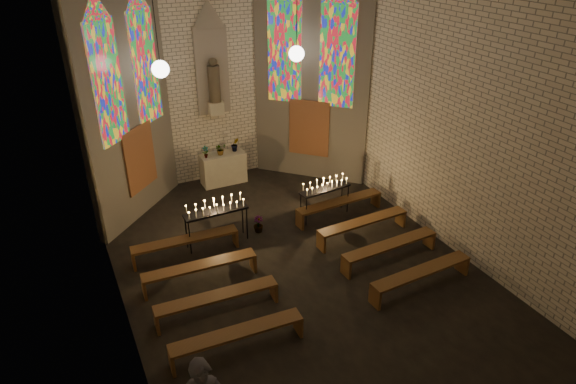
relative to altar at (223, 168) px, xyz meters
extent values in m
plane|color=black|center=(0.00, -5.45, -0.50)|extent=(12.00, 12.00, 0.00)
cube|color=#F1E4CA|center=(0.00, 0.55, 3.00)|extent=(8.00, 0.02, 7.00)
cube|color=#F1E4CA|center=(0.00, -11.45, 3.00)|extent=(8.00, 0.02, 7.00)
cube|color=#F1E4CA|center=(-4.00, -5.45, 3.00)|extent=(0.02, 12.00, 7.00)
cube|color=#F1E4CA|center=(4.00, -5.45, 3.00)|extent=(0.02, 12.00, 7.00)
cube|color=#F1E4CA|center=(-2.75, -0.70, 3.00)|extent=(2.72, 2.72, 7.00)
cube|color=#F1E4CA|center=(2.75, -0.70, 3.00)|extent=(2.72, 2.72, 7.00)
cube|color=#4C3F8C|center=(-3.21, -1.39, 3.50)|extent=(0.78, 0.78, 3.00)
cube|color=#4C3F8C|center=(-2.06, -0.24, 3.50)|extent=(0.78, 0.78, 3.00)
cube|color=#4C3F8C|center=(2.06, -0.24, 3.50)|extent=(0.78, 0.78, 3.00)
cube|color=#4C3F8C|center=(3.21, -1.39, 3.50)|extent=(0.78, 0.78, 3.00)
cube|color=brown|center=(-2.63, -0.82, 1.20)|extent=(0.95, 0.95, 1.80)
cube|color=brown|center=(2.63, -0.82, 1.20)|extent=(0.95, 0.95, 1.80)
cube|color=gray|center=(0.00, 0.47, 3.00)|extent=(1.00, 0.12, 2.60)
cone|color=gray|center=(0.00, 0.47, 4.65)|extent=(1.00, 1.00, 0.80)
cube|color=beige|center=(0.00, 0.33, 1.90)|extent=(0.45, 0.30, 0.40)
cylinder|color=brown|center=(0.00, 0.33, 2.65)|extent=(0.36, 0.36, 1.10)
sphere|color=brown|center=(0.00, 0.33, 3.30)|extent=(0.26, 0.26, 0.26)
sphere|color=white|center=(-1.90, -1.35, 3.70)|extent=(0.44, 0.44, 0.44)
cylinder|color=black|center=(-1.90, -1.35, 5.10)|extent=(0.02, 0.02, 2.80)
sphere|color=white|center=(1.90, -1.35, 3.70)|extent=(0.44, 0.44, 0.44)
cylinder|color=black|center=(1.90, -1.35, 5.10)|extent=(0.02, 0.02, 2.80)
cube|color=beige|center=(0.00, 0.00, 0.00)|extent=(1.40, 0.60, 1.00)
imported|color=#4C723F|center=(-0.55, -0.06, 0.69)|extent=(0.21, 0.16, 0.38)
imported|color=#4C723F|center=(-0.06, -0.02, 0.68)|extent=(0.38, 0.35, 0.37)
imported|color=#4C723F|center=(0.45, 0.04, 0.72)|extent=(0.26, 0.22, 0.45)
imported|color=#4C723F|center=(-0.16, -3.22, -0.27)|extent=(0.30, 0.30, 0.46)
cube|color=black|center=(-1.33, -3.26, 0.45)|extent=(1.65, 0.42, 0.05)
cylinder|color=black|center=(-2.10, -3.42, -0.04)|extent=(0.03, 0.03, 0.93)
cylinder|color=black|center=(-0.55, -3.40, -0.04)|extent=(0.03, 0.03, 0.93)
cylinder|color=black|center=(-2.10, -3.11, -0.04)|extent=(0.03, 0.03, 0.93)
cylinder|color=black|center=(-0.56, -3.09, -0.04)|extent=(0.03, 0.03, 0.93)
cube|color=black|center=(1.85, -3.28, 0.37)|extent=(1.55, 0.51, 0.05)
cylinder|color=black|center=(1.15, -3.49, -0.07)|extent=(0.03, 0.03, 0.85)
cylinder|color=black|center=(2.57, -3.35, -0.07)|extent=(0.03, 0.03, 0.85)
cylinder|color=black|center=(1.13, -3.21, -0.07)|extent=(0.03, 0.03, 0.85)
cylinder|color=black|center=(2.54, -3.07, -0.07)|extent=(0.03, 0.03, 0.85)
cube|color=brown|center=(-2.23, -3.46, -0.02)|extent=(2.66, 0.49, 0.06)
cube|color=brown|center=(-3.52, -3.40, -0.26)|extent=(0.08, 0.37, 0.48)
cube|color=brown|center=(-0.94, -3.52, -0.26)|extent=(0.08, 0.37, 0.48)
cube|color=brown|center=(2.23, -3.46, -0.02)|extent=(2.66, 0.49, 0.06)
cube|color=brown|center=(0.94, -3.52, -0.26)|extent=(0.08, 0.37, 0.48)
cube|color=brown|center=(3.52, -3.40, -0.26)|extent=(0.08, 0.37, 0.48)
cube|color=brown|center=(-2.23, -4.66, -0.02)|extent=(2.66, 0.49, 0.06)
cube|color=brown|center=(-3.52, -4.60, -0.26)|extent=(0.08, 0.37, 0.48)
cube|color=brown|center=(-0.94, -4.72, -0.26)|extent=(0.08, 0.37, 0.48)
cube|color=brown|center=(2.23, -4.66, -0.02)|extent=(2.66, 0.49, 0.06)
cube|color=brown|center=(0.94, -4.72, -0.26)|extent=(0.08, 0.37, 0.48)
cube|color=brown|center=(3.52, -4.60, -0.26)|extent=(0.08, 0.37, 0.48)
cube|color=brown|center=(-2.23, -5.86, -0.02)|extent=(2.66, 0.49, 0.06)
cube|color=brown|center=(-3.52, -5.80, -0.26)|extent=(0.08, 0.37, 0.48)
cube|color=brown|center=(-0.94, -5.92, -0.26)|extent=(0.08, 0.37, 0.48)
cube|color=brown|center=(2.23, -5.86, -0.02)|extent=(2.66, 0.49, 0.06)
cube|color=brown|center=(0.94, -5.92, -0.26)|extent=(0.08, 0.37, 0.48)
cube|color=brown|center=(3.52, -5.80, -0.26)|extent=(0.08, 0.37, 0.48)
cube|color=brown|center=(-2.23, -7.06, -0.02)|extent=(2.66, 0.49, 0.06)
cube|color=brown|center=(-3.52, -7.00, -0.26)|extent=(0.08, 0.37, 0.48)
cube|color=brown|center=(-0.94, -7.12, -0.26)|extent=(0.08, 0.37, 0.48)
cube|color=brown|center=(2.23, -7.06, -0.02)|extent=(2.66, 0.49, 0.06)
cube|color=brown|center=(0.94, -7.12, -0.26)|extent=(0.08, 0.37, 0.48)
cube|color=brown|center=(3.52, -7.00, -0.26)|extent=(0.08, 0.37, 0.48)
camera|label=1|loc=(-4.60, -14.17, 6.99)|focal=32.00mm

